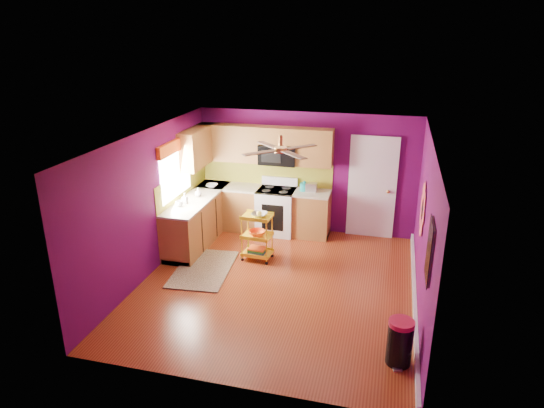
# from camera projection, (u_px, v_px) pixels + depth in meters

# --- Properties ---
(ground) EXTENTS (5.00, 5.00, 0.00)m
(ground) POSITION_uv_depth(u_px,v_px,m) (277.00, 285.00, 8.13)
(ground) COLOR maroon
(ground) RESTS_ON ground
(room_envelope) EXTENTS (4.54, 5.04, 2.52)m
(room_envelope) POSITION_uv_depth(u_px,v_px,m) (279.00, 193.00, 7.56)
(room_envelope) COLOR #580A4E
(room_envelope) RESTS_ON ground
(lower_cabinets) EXTENTS (2.81, 2.31, 0.94)m
(lower_cabinets) POSITION_uv_depth(u_px,v_px,m) (235.00, 215.00, 9.95)
(lower_cabinets) COLOR brown
(lower_cabinets) RESTS_ON ground
(electric_range) EXTENTS (0.76, 0.66, 1.13)m
(electric_range) POSITION_uv_depth(u_px,v_px,m) (276.00, 211.00, 10.07)
(electric_range) COLOR white
(electric_range) RESTS_ON ground
(upper_cabinetry) EXTENTS (2.80, 2.30, 1.26)m
(upper_cabinetry) POSITION_uv_depth(u_px,v_px,m) (243.00, 147.00, 9.77)
(upper_cabinetry) COLOR brown
(upper_cabinetry) RESTS_ON ground
(left_window) EXTENTS (0.08, 1.35, 1.08)m
(left_window) POSITION_uv_depth(u_px,v_px,m) (175.00, 161.00, 9.00)
(left_window) COLOR white
(left_window) RESTS_ON ground
(panel_door) EXTENTS (0.95, 0.11, 2.15)m
(panel_door) POSITION_uv_depth(u_px,v_px,m) (372.00, 189.00, 9.71)
(panel_door) COLOR white
(panel_door) RESTS_ON ground
(right_wall_art) EXTENTS (0.04, 2.74, 1.04)m
(right_wall_art) POSITION_uv_depth(u_px,v_px,m) (425.00, 226.00, 6.80)
(right_wall_art) COLOR black
(right_wall_art) RESTS_ON ground
(ceiling_fan) EXTENTS (1.01, 1.01, 0.26)m
(ceiling_fan) POSITION_uv_depth(u_px,v_px,m) (281.00, 149.00, 7.52)
(ceiling_fan) COLOR #BF8C3F
(ceiling_fan) RESTS_ON ground
(shag_rug) EXTENTS (1.07, 1.61, 0.02)m
(shag_rug) POSITION_uv_depth(u_px,v_px,m) (204.00, 269.00, 8.65)
(shag_rug) COLOR black
(shag_rug) RESTS_ON ground
(rolling_cart) EXTENTS (0.56, 0.42, 0.96)m
(rolling_cart) POSITION_uv_depth(u_px,v_px,m) (257.00, 235.00, 8.87)
(rolling_cart) COLOR yellow
(rolling_cart) RESTS_ON ground
(trash_can) EXTENTS (0.40, 0.40, 0.62)m
(trash_can) POSITION_uv_depth(u_px,v_px,m) (400.00, 342.00, 6.15)
(trash_can) COLOR black
(trash_can) RESTS_ON ground
(teal_kettle) EXTENTS (0.18, 0.18, 0.21)m
(teal_kettle) POSITION_uv_depth(u_px,v_px,m) (304.00, 187.00, 9.82)
(teal_kettle) COLOR teal
(teal_kettle) RESTS_ON lower_cabinets
(toaster) EXTENTS (0.22, 0.15, 0.18)m
(toaster) POSITION_uv_depth(u_px,v_px,m) (311.00, 187.00, 9.77)
(toaster) COLOR beige
(toaster) RESTS_ON lower_cabinets
(soap_bottle_a) EXTENTS (0.09, 0.09, 0.20)m
(soap_bottle_a) POSITION_uv_depth(u_px,v_px,m) (185.00, 198.00, 9.11)
(soap_bottle_a) COLOR #EA3F72
(soap_bottle_a) RESTS_ON lower_cabinets
(soap_bottle_b) EXTENTS (0.13, 0.13, 0.17)m
(soap_bottle_b) POSITION_uv_depth(u_px,v_px,m) (198.00, 192.00, 9.49)
(soap_bottle_b) COLOR white
(soap_bottle_b) RESTS_ON lower_cabinets
(counter_dish) EXTENTS (0.24, 0.24, 0.06)m
(counter_dish) POSITION_uv_depth(u_px,v_px,m) (212.00, 186.00, 10.07)
(counter_dish) COLOR white
(counter_dish) RESTS_ON lower_cabinets
(counter_cup) EXTENTS (0.13, 0.13, 0.11)m
(counter_cup) POSITION_uv_depth(u_px,v_px,m) (179.00, 204.00, 8.97)
(counter_cup) COLOR white
(counter_cup) RESTS_ON lower_cabinets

